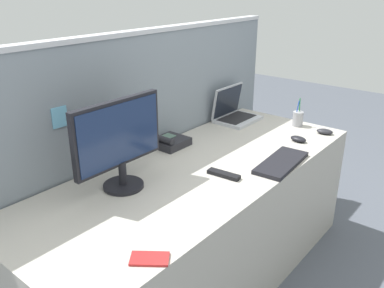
# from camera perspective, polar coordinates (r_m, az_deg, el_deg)

# --- Properties ---
(ground_plane) EXTENTS (10.00, 10.00, 0.00)m
(ground_plane) POSITION_cam_1_polar(r_m,az_deg,el_deg) (2.48, 0.94, -18.33)
(ground_plane) COLOR #4C515B
(desk) EXTENTS (2.05, 0.79, 0.71)m
(desk) POSITION_cam_1_polar(r_m,az_deg,el_deg) (2.26, 1.00, -11.50)
(desk) COLOR #ADA89E
(desk) RESTS_ON ground_plane
(cubicle_divider) EXTENTS (2.40, 0.07, 1.37)m
(cubicle_divider) POSITION_cam_1_polar(r_m,az_deg,el_deg) (2.37, -7.28, -0.94)
(cubicle_divider) COLOR gray
(cubicle_divider) RESTS_ON ground_plane
(desktop_monitor) EXTENTS (0.48, 0.19, 0.42)m
(desktop_monitor) POSITION_cam_1_polar(r_m,az_deg,el_deg) (1.84, -10.27, 0.65)
(desktop_monitor) COLOR black
(desktop_monitor) RESTS_ON desk
(laptop) EXTENTS (0.31, 0.23, 0.23)m
(laptop) POSITION_cam_1_polar(r_m,az_deg,el_deg) (2.80, 5.88, 4.59)
(laptop) COLOR #B2B5BC
(laptop) RESTS_ON desk
(desk_phone) EXTENTS (0.19, 0.19, 0.08)m
(desk_phone) POSITION_cam_1_polar(r_m,az_deg,el_deg) (2.36, -3.39, 0.37)
(desk_phone) COLOR #232328
(desk_phone) RESTS_ON desk
(keyboard_main) EXTENTS (0.40, 0.18, 0.02)m
(keyboard_main) POSITION_cam_1_polar(r_m,az_deg,el_deg) (2.17, 12.50, -2.59)
(keyboard_main) COLOR black
(keyboard_main) RESTS_ON desk
(computer_mouse_right_hand) EXTENTS (0.08, 0.11, 0.03)m
(computer_mouse_right_hand) POSITION_cam_1_polar(r_m,az_deg,el_deg) (2.67, 18.25, 1.69)
(computer_mouse_right_hand) COLOR #232328
(computer_mouse_right_hand) RESTS_ON desk
(computer_mouse_left_hand) EXTENTS (0.07, 0.11, 0.03)m
(computer_mouse_left_hand) POSITION_cam_1_polar(r_m,az_deg,el_deg) (2.50, 14.79, 0.70)
(computer_mouse_left_hand) COLOR black
(computer_mouse_left_hand) RESTS_ON desk
(pen_cup) EXTENTS (0.07, 0.07, 0.19)m
(pen_cup) POSITION_cam_1_polar(r_m,az_deg,el_deg) (2.76, 14.73, 3.50)
(pen_cup) COLOR #99999E
(pen_cup) RESTS_ON desk
(cell_phone_red_case) EXTENTS (0.14, 0.15, 0.01)m
(cell_phone_red_case) POSITION_cam_1_polar(r_m,az_deg,el_deg) (1.46, -6.02, -15.82)
(cell_phone_red_case) COLOR #B22323
(cell_phone_red_case) RESTS_ON desk
(tv_remote) EXTENTS (0.06, 0.17, 0.02)m
(tv_remote) POSITION_cam_1_polar(r_m,az_deg,el_deg) (2.00, 4.43, -4.34)
(tv_remote) COLOR black
(tv_remote) RESTS_ON desk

